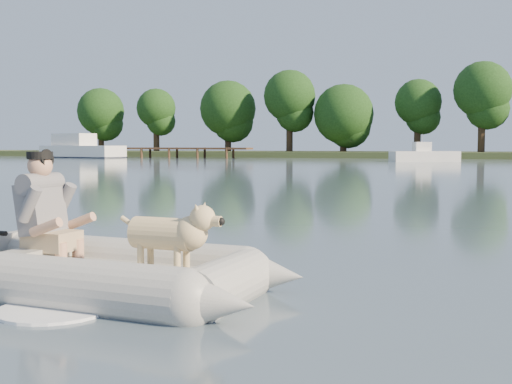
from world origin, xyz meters
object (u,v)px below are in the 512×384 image
(man, at_px, (43,205))
(dog, at_px, (163,239))
(dock, at_px, (164,153))
(cabin_cruiser, at_px, (82,146))
(dinghy, at_px, (100,228))
(motorboat, at_px, (424,149))

(man, distance_m, dog, 1.34)
(dock, bearing_deg, cabin_cruiser, -165.74)
(dinghy, xyz_separation_m, dog, (0.63, 0.01, -0.07))
(dog, relative_size, cabin_cruiser, 0.10)
(dinghy, xyz_separation_m, motorboat, (-0.41, 46.45, 0.44))
(man, relative_size, cabin_cruiser, 0.11)
(motorboat, bearing_deg, dock, 143.68)
(dock, bearing_deg, motorboat, -12.75)
(dog, bearing_deg, cabin_cruiser, 128.41)
(dock, xyz_separation_m, cabin_cruiser, (-8.01, -2.04, 0.70))
(cabin_cruiser, bearing_deg, man, -45.21)
(dinghy, relative_size, motorboat, 0.83)
(dock, height_order, dinghy, dinghy)
(dinghy, height_order, dog, dinghy)
(dog, distance_m, cabin_cruiser, 60.85)
(dock, relative_size, dog, 19.77)
(dock, relative_size, motorboat, 3.39)
(dinghy, bearing_deg, dog, 4.57)
(man, distance_m, motorboat, 46.36)
(dinghy, distance_m, motorboat, 46.46)
(dog, bearing_deg, dinghy, -175.43)
(cabin_cruiser, distance_m, motorboat, 33.61)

